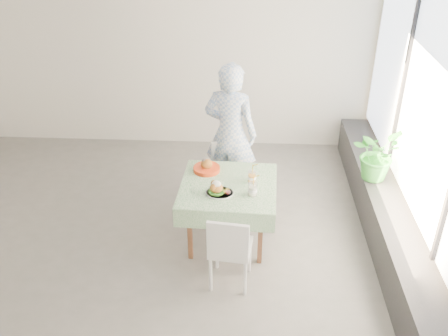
# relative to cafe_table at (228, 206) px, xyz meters

# --- Properties ---
(floor) EXTENTS (6.00, 6.00, 0.00)m
(floor) POSITION_rel_cafe_table_xyz_m (-0.99, -0.02, -0.46)
(floor) COLOR #5C5A57
(floor) RESTS_ON ground
(wall_back) EXTENTS (6.00, 0.02, 2.80)m
(wall_back) POSITION_rel_cafe_table_xyz_m (-0.99, 2.48, 0.94)
(wall_back) COLOR silver
(wall_back) RESTS_ON ground
(wall_front) EXTENTS (6.00, 0.02, 2.80)m
(wall_front) POSITION_rel_cafe_table_xyz_m (-0.99, -2.52, 0.94)
(wall_front) COLOR silver
(wall_front) RESTS_ON ground
(wall_right) EXTENTS (0.02, 5.00, 2.80)m
(wall_right) POSITION_rel_cafe_table_xyz_m (2.01, -0.02, 0.94)
(wall_right) COLOR silver
(wall_right) RESTS_ON ground
(window_pane) EXTENTS (0.01, 4.80, 2.18)m
(window_pane) POSITION_rel_cafe_table_xyz_m (1.98, -0.02, 1.19)
(window_pane) COLOR #D1E0F9
(window_pane) RESTS_ON ground
(window_ledge) EXTENTS (0.40, 4.80, 0.50)m
(window_ledge) POSITION_rel_cafe_table_xyz_m (1.81, -0.02, -0.21)
(window_ledge) COLOR black
(window_ledge) RESTS_ON ground
(cafe_table) EXTENTS (1.08, 1.08, 0.74)m
(cafe_table) POSITION_rel_cafe_table_xyz_m (0.00, 0.00, 0.00)
(cafe_table) COLOR brown
(cafe_table) RESTS_ON ground
(chair_far) EXTENTS (0.48, 0.48, 0.81)m
(chair_far) POSITION_rel_cafe_table_xyz_m (-0.03, 0.76, -0.21)
(chair_far) COLOR white
(chair_far) RESTS_ON ground
(chair_near) EXTENTS (0.45, 0.45, 0.87)m
(chair_near) POSITION_rel_cafe_table_xyz_m (0.06, -0.72, -0.19)
(chair_near) COLOR white
(chair_near) RESTS_ON ground
(diner) EXTENTS (0.76, 0.59, 1.83)m
(diner) POSITION_rel_cafe_table_xyz_m (-0.02, 0.91, 0.46)
(diner) COLOR #88A9DA
(diner) RESTS_ON ground
(main_dish) EXTENTS (0.30, 0.30, 0.15)m
(main_dish) POSITION_rel_cafe_table_xyz_m (-0.10, -0.19, 0.33)
(main_dish) COLOR white
(main_dish) RESTS_ON cafe_table
(juice_cup_orange) EXTENTS (0.09, 0.09, 0.26)m
(juice_cup_orange) POSITION_rel_cafe_table_xyz_m (0.26, 0.08, 0.34)
(juice_cup_orange) COLOR white
(juice_cup_orange) RESTS_ON cafe_table
(juice_cup_lemonade) EXTENTS (0.10, 0.10, 0.28)m
(juice_cup_lemonade) POSITION_rel_cafe_table_xyz_m (0.27, -0.19, 0.35)
(juice_cup_lemonade) COLOR white
(juice_cup_lemonade) RESTS_ON cafe_table
(second_dish) EXTENTS (0.31, 0.31, 0.15)m
(second_dish) POSITION_rel_cafe_table_xyz_m (-0.26, 0.29, 0.32)
(second_dish) COLOR #C03713
(second_dish) RESTS_ON cafe_table
(potted_plant) EXTENTS (0.76, 0.77, 0.65)m
(potted_plant) POSITION_rel_cafe_table_xyz_m (1.74, 0.67, 0.36)
(potted_plant) COLOR #2B7E2A
(potted_plant) RESTS_ON window_ledge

